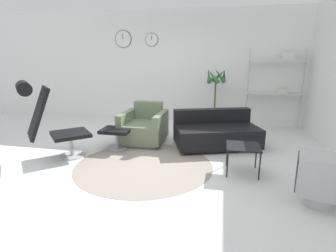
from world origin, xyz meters
TOP-DOWN VIEW (x-y plane):
  - ground_plane at (0.00, 0.00)m, footprint 12.00×12.00m
  - wall_back at (-0.00, 2.73)m, footprint 12.00×0.09m
  - round_rug at (0.05, -0.35)m, footprint 2.14×2.14m
  - lounge_chair at (-1.51, -0.44)m, footprint 1.09×1.08m
  - ottoman at (-0.68, 0.33)m, footprint 0.53×0.45m
  - armchair_red at (-0.29, 0.82)m, footprint 0.82×0.90m
  - couch_low at (1.11, 0.83)m, footprint 1.71×1.31m
  - side_table at (1.53, -0.31)m, footprint 0.47×0.47m
  - crt_television at (2.33, -1.04)m, footprint 0.59×0.55m
  - potted_plant at (1.04, 2.28)m, footprint 0.51×0.53m
  - shelf_unit at (2.46, 2.47)m, footprint 1.28×0.28m

SIDE VIEW (x-z plane):
  - ground_plane at x=0.00m, z-range 0.00..0.00m
  - round_rug at x=0.05m, z-range 0.00..0.01m
  - couch_low at x=1.11m, z-range -0.08..0.58m
  - armchair_red at x=-0.29m, z-range -0.10..0.67m
  - ottoman at x=-0.68m, z-range 0.10..0.47m
  - crt_television at x=2.33m, z-range 0.03..0.62m
  - side_table at x=1.53m, z-range 0.17..0.58m
  - potted_plant at x=1.04m, z-range 0.00..1.43m
  - lounge_chair at x=-1.51m, z-range 0.10..1.40m
  - shelf_unit at x=2.46m, z-range 0.32..2.19m
  - wall_back at x=0.00m, z-range 0.00..2.80m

